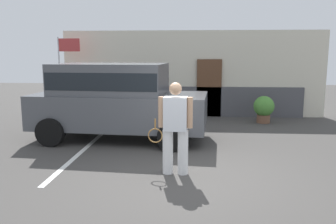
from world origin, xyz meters
name	(u,v)px	position (x,y,z in m)	size (l,w,h in m)	color
ground_plane	(189,178)	(0.00, 0.00, 0.00)	(40.00, 40.00, 0.00)	#423F3D
parking_stripe_0	(81,152)	(-2.59, 1.50, 0.00)	(0.12, 4.40, 0.01)	silver
house_frontage	(192,76)	(0.01, 6.70, 1.47)	(9.60, 0.40, 3.13)	beige
parked_suv	(116,98)	(-2.01, 2.85, 1.15)	(4.72, 2.43, 2.05)	#4C4F54
tennis_player_man	(175,127)	(-0.28, 0.21, 0.92)	(0.91, 0.30, 1.79)	white
potted_plant_by_porch	(264,108)	(2.42, 5.44, 0.50)	(0.69, 0.69, 0.91)	brown
flag_pole	(64,62)	(-4.53, 5.85, 2.00)	(0.80, 0.05, 2.88)	silver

